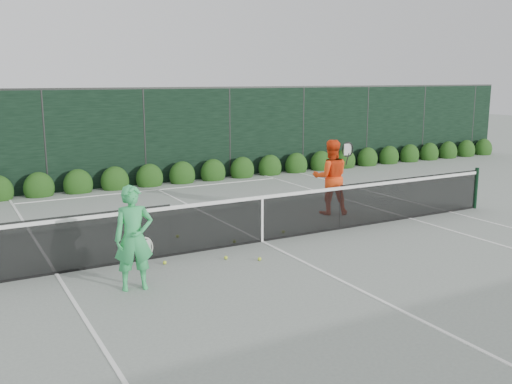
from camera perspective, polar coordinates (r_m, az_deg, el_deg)
ground at (r=11.90m, az=0.61°, el=-4.99°), size 80.00×80.00×0.00m
tennis_net at (r=11.75m, az=0.51°, el=-2.52°), size 12.90×0.10×1.07m
player_woman at (r=9.29m, az=-12.12°, el=-4.53°), size 0.69×0.51×1.70m
player_man at (r=14.24m, az=7.47°, el=1.49°), size 1.11×1.01×1.86m
court_lines at (r=11.89m, az=0.61°, el=-4.96°), size 11.03×23.83×0.01m
windscreen_fence at (r=9.34m, az=8.90°, el=-0.09°), size 32.00×21.07×3.06m
hedge_row at (r=18.24m, az=-10.59°, el=1.34°), size 31.66×0.65×0.94m
tennis_balls at (r=11.41m, az=-3.11°, el=-5.53°), size 3.08×2.27×0.07m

